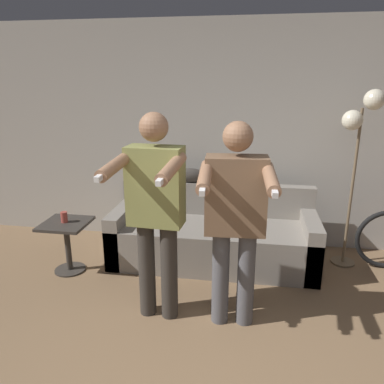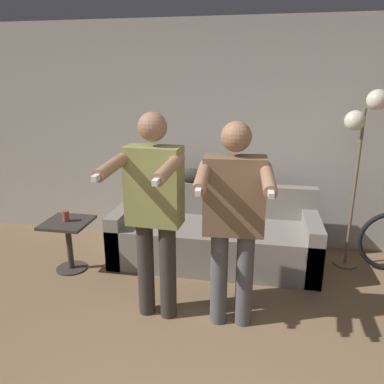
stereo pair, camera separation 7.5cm
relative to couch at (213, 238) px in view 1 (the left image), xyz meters
name	(u,v)px [view 1 (the left image)]	position (x,y,z in m)	size (l,w,h in m)	color
wall_back	(235,137)	(0.17, 0.60, 1.03)	(10.00, 0.05, 2.60)	#B7B2A8
couch	(213,238)	(0.00, 0.00, 0.00)	(2.19, 0.83, 0.81)	gray
person_left	(155,206)	(-0.36, -1.08, 0.72)	(0.54, 0.70, 1.72)	#38332D
person_right	(235,213)	(0.27, -1.08, 0.70)	(0.56, 0.70, 1.67)	#56565B
cat	(191,175)	(-0.30, 0.31, 0.62)	(0.47, 0.14, 0.18)	#3D3833
floor_lamp	(361,128)	(1.43, 0.17, 1.21)	(0.38, 0.25, 1.86)	#756047
side_table	(67,236)	(-1.48, -0.47, 0.12)	(0.46, 0.46, 0.55)	#38332D
cup	(64,217)	(-1.48, -0.47, 0.33)	(0.07, 0.07, 0.11)	#B7473D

